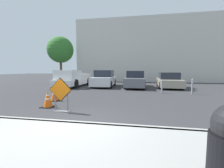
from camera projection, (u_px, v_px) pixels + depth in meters
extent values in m
plane|color=#333335|center=(117.00, 87.00, 14.23)|extent=(96.00, 96.00, 0.00)
cube|color=#999993|center=(37.00, 149.00, 3.01)|extent=(29.07, 2.91, 0.14)
cube|color=#999993|center=(70.00, 124.00, 4.43)|extent=(29.07, 0.20, 0.14)
cube|color=black|center=(60.00, 90.00, 5.85)|extent=(0.94, 0.02, 0.94)
cube|color=orange|center=(60.00, 90.00, 5.83)|extent=(0.88, 0.02, 0.88)
cube|color=slate|center=(62.00, 111.00, 5.98)|extent=(0.65, 0.20, 0.02)
cube|color=slate|center=(55.00, 100.00, 5.98)|extent=(0.04, 0.04, 0.89)
cube|color=slate|center=(68.00, 101.00, 5.89)|extent=(0.04, 0.04, 0.89)
cube|color=black|center=(48.00, 107.00, 6.70)|extent=(0.53, 0.53, 0.03)
cone|color=#EA590F|center=(48.00, 99.00, 6.67)|extent=(0.39, 0.39, 0.71)
cylinder|color=white|center=(48.00, 95.00, 6.65)|extent=(0.12, 0.12, 0.06)
cylinder|color=white|center=(48.00, 99.00, 6.67)|extent=(0.22, 0.22, 0.06)
cube|color=black|center=(55.00, 100.00, 8.09)|extent=(0.53, 0.53, 0.03)
cone|color=#EA590F|center=(54.00, 94.00, 8.06)|extent=(0.39, 0.39, 0.72)
cylinder|color=white|center=(54.00, 91.00, 8.04)|extent=(0.12, 0.12, 0.06)
cylinder|color=white|center=(54.00, 94.00, 8.06)|extent=(0.21, 0.21, 0.06)
cube|color=black|center=(59.00, 95.00, 9.62)|extent=(0.44, 0.44, 0.03)
cone|color=#EA590F|center=(59.00, 91.00, 9.59)|extent=(0.33, 0.33, 0.60)
cylinder|color=white|center=(59.00, 89.00, 9.58)|extent=(0.10, 0.10, 0.05)
cylinder|color=white|center=(59.00, 91.00, 9.59)|extent=(0.18, 0.18, 0.05)
cube|color=black|center=(63.00, 92.00, 11.20)|extent=(0.42, 0.42, 0.03)
cone|color=#EA590F|center=(63.00, 87.00, 11.17)|extent=(0.31, 0.31, 0.69)
cylinder|color=white|center=(63.00, 85.00, 11.15)|extent=(0.10, 0.10, 0.06)
cylinder|color=white|center=(63.00, 87.00, 11.17)|extent=(0.17, 0.17, 0.06)
cube|color=black|center=(66.00, 89.00, 12.61)|extent=(0.40, 0.40, 0.03)
cone|color=#EA590F|center=(66.00, 85.00, 12.58)|extent=(0.29, 0.29, 0.72)
cylinder|color=white|center=(66.00, 83.00, 12.56)|extent=(0.09, 0.09, 0.06)
cylinder|color=white|center=(66.00, 85.00, 12.58)|extent=(0.16, 0.16, 0.06)
cube|color=silver|center=(74.00, 81.00, 15.16)|extent=(2.12, 5.24, 0.55)
cube|color=silver|center=(68.00, 75.00, 13.95)|extent=(1.88, 2.12, 0.85)
cube|color=silver|center=(82.00, 76.00, 17.29)|extent=(1.90, 0.14, 0.45)
cube|color=silver|center=(86.00, 76.00, 15.94)|extent=(0.16, 2.50, 0.45)
cube|color=silver|center=(70.00, 76.00, 16.31)|extent=(0.16, 2.50, 0.45)
cylinder|color=black|center=(76.00, 84.00, 13.46)|extent=(0.26, 0.82, 0.81)
cylinder|color=black|center=(57.00, 83.00, 13.83)|extent=(0.26, 0.82, 0.81)
cylinder|color=black|center=(88.00, 81.00, 16.51)|extent=(0.26, 0.82, 0.81)
cylinder|color=black|center=(73.00, 81.00, 16.87)|extent=(0.26, 0.82, 0.81)
cube|color=silver|center=(104.00, 81.00, 14.85)|extent=(1.98, 4.27, 0.79)
cube|color=#1E232D|center=(104.00, 73.00, 14.89)|extent=(1.70, 1.99, 0.66)
cylinder|color=black|center=(111.00, 85.00, 13.46)|extent=(0.22, 0.67, 0.66)
cylinder|color=black|center=(92.00, 84.00, 13.72)|extent=(0.22, 0.67, 0.66)
cylinder|color=black|center=(114.00, 82.00, 16.04)|extent=(0.22, 0.67, 0.66)
cylinder|color=black|center=(99.00, 82.00, 16.30)|extent=(0.22, 0.67, 0.66)
cube|color=slate|center=(135.00, 81.00, 14.21)|extent=(1.89, 4.69, 0.75)
cube|color=#1E232D|center=(136.00, 74.00, 14.26)|extent=(1.61, 2.18, 0.62)
cylinder|color=black|center=(144.00, 85.00, 12.66)|extent=(0.22, 0.69, 0.69)
cylinder|color=black|center=(125.00, 85.00, 12.99)|extent=(0.22, 0.69, 0.69)
cylinder|color=black|center=(144.00, 83.00, 15.47)|extent=(0.22, 0.69, 0.69)
cylinder|color=black|center=(128.00, 82.00, 15.80)|extent=(0.22, 0.69, 0.69)
cube|color=#A39984|center=(169.00, 82.00, 14.04)|extent=(2.04, 4.53, 0.63)
cube|color=#1E232D|center=(169.00, 76.00, 14.09)|extent=(1.73, 2.11, 0.61)
cylinder|color=black|center=(182.00, 86.00, 12.52)|extent=(0.22, 0.65, 0.65)
cylinder|color=black|center=(161.00, 85.00, 12.88)|extent=(0.22, 0.65, 0.65)
cylinder|color=black|center=(176.00, 83.00, 15.22)|extent=(0.22, 0.65, 0.65)
cylinder|color=black|center=(158.00, 83.00, 15.58)|extent=(0.22, 0.65, 0.65)
cylinder|color=gray|center=(162.00, 87.00, 10.58)|extent=(0.11, 0.11, 0.88)
sphere|color=gray|center=(162.00, 81.00, 10.54)|extent=(0.12, 0.12, 0.12)
cylinder|color=gray|center=(192.00, 87.00, 10.22)|extent=(0.11, 0.11, 0.99)
sphere|color=gray|center=(193.00, 80.00, 10.18)|extent=(0.12, 0.12, 0.12)
cube|color=beige|center=(152.00, 51.00, 22.26)|extent=(21.72, 5.00, 8.80)
cylinder|color=#513823|center=(61.00, 70.00, 21.71)|extent=(0.32, 0.32, 3.14)
sphere|color=#2D6B28|center=(60.00, 50.00, 21.43)|extent=(3.71, 3.71, 3.71)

